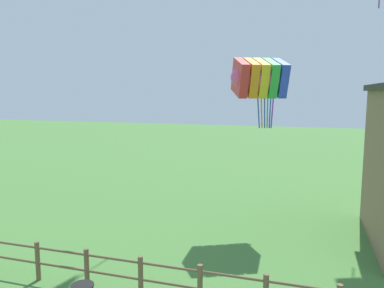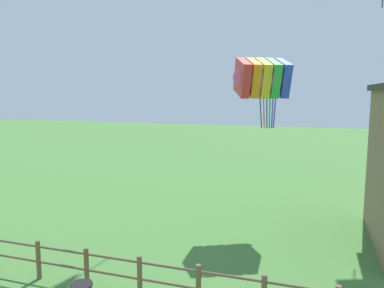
% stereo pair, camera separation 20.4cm
% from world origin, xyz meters
% --- Properties ---
extents(wooden_fence, '(15.19, 0.14, 1.19)m').
position_xyz_m(wooden_fence, '(0.00, 5.10, 0.67)').
color(wooden_fence, brown).
rests_on(wooden_fence, ground_plane).
extents(kite_rainbow_parafoil, '(3.03, 2.66, 3.02)m').
position_xyz_m(kite_rainbow_parafoil, '(1.28, 12.72, 6.19)').
color(kite_rainbow_parafoil, '#E54C8C').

